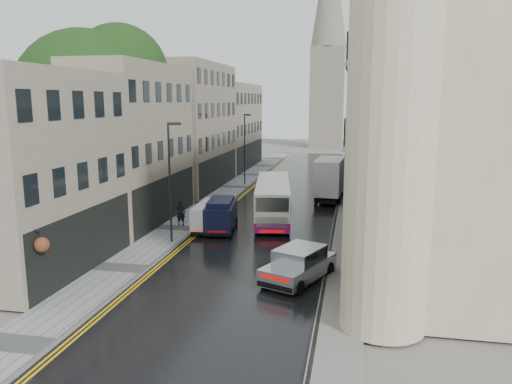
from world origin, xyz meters
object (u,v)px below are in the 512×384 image
at_px(white_lorry, 316,182).
at_px(navy_van, 206,219).
at_px(tree_far, 162,126).
at_px(silver_hatchback, 266,269).
at_px(tree_near, 87,125).
at_px(lamp_post_far, 245,150).
at_px(cream_bus, 257,208).
at_px(lamp_post_near, 170,183).
at_px(pedestrian, 181,213).
at_px(white_van, 193,221).

xyz_separation_m(white_lorry, navy_van, (-6.15, -11.76, -0.74)).
distance_m(tree_far, silver_hatchback, 27.49).
bearing_deg(tree_near, navy_van, -12.81).
bearing_deg(navy_van, lamp_post_far, 87.30).
height_order(cream_bus, silver_hatchback, cream_bus).
relative_size(white_lorry, lamp_post_near, 0.98).
height_order(tree_near, lamp_post_near, tree_near).
bearing_deg(pedestrian, lamp_post_far, -89.10).
bearing_deg(tree_far, white_van, -62.18).
bearing_deg(white_lorry, lamp_post_far, 139.45).
bearing_deg(tree_far, white_lorry, -12.49).
xyz_separation_m(cream_bus, white_van, (-3.70, -2.40, -0.47)).
height_order(tree_near, pedestrian, tree_near).
bearing_deg(tree_near, silver_hatchback, -34.83).
distance_m(navy_van, lamp_post_near, 3.60).
bearing_deg(white_lorry, white_van, -117.17).
distance_m(cream_bus, lamp_post_far, 17.69).
relative_size(tree_far, navy_van, 2.83).
bearing_deg(navy_van, white_van, 166.34).
distance_m(tree_near, navy_van, 10.94).
relative_size(white_lorry, white_van, 1.71).
height_order(tree_far, white_lorry, tree_far).
xyz_separation_m(white_van, pedestrian, (-1.52, 1.86, 0.07)).
relative_size(tree_near, tree_far, 1.11).
bearing_deg(tree_near, cream_bus, 2.05).
bearing_deg(white_lorry, navy_van, -113.83).
distance_m(tree_far, white_van, 17.73).
height_order(cream_bus, white_lorry, white_lorry).
bearing_deg(pedestrian, white_lorry, -127.91).
bearing_deg(cream_bus, silver_hatchback, -85.35).
height_order(lamp_post_near, lamp_post_far, lamp_post_near).
xyz_separation_m(cream_bus, lamp_post_far, (-4.56, 16.94, 2.25)).
xyz_separation_m(tree_near, white_lorry, (15.19, 9.70, -5.07)).
xyz_separation_m(tree_near, lamp_post_far, (7.34, 17.37, -3.27)).
distance_m(white_van, lamp_post_near, 3.52).
relative_size(navy_van, lamp_post_near, 0.61).
bearing_deg(silver_hatchback, white_lorry, 110.22).
xyz_separation_m(tree_near, silver_hatchback, (14.37, -9.99, -6.09)).
bearing_deg(white_lorry, cream_bus, -105.81).
height_order(tree_far, silver_hatchback, tree_far).
bearing_deg(tree_near, lamp_post_near, -28.30).
height_order(tree_far, white_van, tree_far).
relative_size(tree_near, white_van, 3.36).
bearing_deg(white_van, tree_far, 116.57).
xyz_separation_m(tree_far, white_van, (7.90, -14.97, -5.28)).
relative_size(cream_bus, lamp_post_near, 1.43).
bearing_deg(tree_far, lamp_post_near, -67.16).
bearing_deg(lamp_post_far, white_lorry, -20.60).
bearing_deg(tree_far, cream_bus, -47.31).
xyz_separation_m(white_van, lamp_post_far, (-0.86, 19.34, 2.72)).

